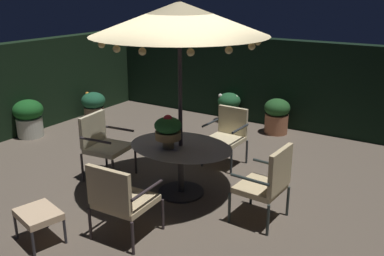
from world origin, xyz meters
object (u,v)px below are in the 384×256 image
(patio_dining_table, at_px, (181,157))
(centerpiece_planter, at_px, (168,129))
(patio_chair_east, at_px, (120,197))
(potted_plant_front_corner, at_px, (277,115))
(potted_plant_back_right, at_px, (94,104))
(potted_plant_back_left, at_px, (29,117))
(patio_chair_northeast, at_px, (102,141))
(ottoman_footrest, at_px, (38,215))
(potted_plant_right_far, at_px, (229,106))
(patio_chair_north, at_px, (228,133))
(patio_umbrella, at_px, (180,19))
(patio_chair_southeast, at_px, (268,181))

(patio_dining_table, height_order, centerpiece_planter, centerpiece_planter)
(centerpiece_planter, relative_size, patio_chair_east, 0.49)
(potted_plant_front_corner, bearing_deg, potted_plant_back_right, -162.42)
(centerpiece_planter, relative_size, potted_plant_back_left, 0.63)
(patio_chair_northeast, relative_size, ottoman_footrest, 1.66)
(potted_plant_back_left, distance_m, potted_plant_back_right, 1.59)
(potted_plant_front_corner, bearing_deg, centerpiece_planter, -93.99)
(patio_dining_table, xyz_separation_m, potted_plant_right_far, (-1.04, 3.43, -0.23))
(patio_dining_table, relative_size, potted_plant_back_left, 2.02)
(patio_chair_east, height_order, ottoman_footrest, patio_chair_east)
(patio_chair_north, height_order, ottoman_footrest, patio_chair_north)
(ottoman_footrest, bearing_deg, potted_plant_back_right, 127.64)
(patio_dining_table, bearing_deg, potted_plant_right_far, 106.77)
(patio_umbrella, distance_m, potted_plant_back_left, 4.39)
(centerpiece_planter, xyz_separation_m, potted_plant_back_right, (-3.61, 2.18, -0.68))
(patio_chair_east, height_order, potted_plant_back_right, patio_chair_east)
(potted_plant_front_corner, bearing_deg, ottoman_footrest, -99.42)
(patio_chair_north, distance_m, patio_chair_southeast, 1.91)
(patio_chair_southeast, distance_m, potted_plant_right_far, 4.24)
(patio_umbrella, xyz_separation_m, potted_plant_front_corner, (0.15, 3.22, -2.06))
(patio_chair_northeast, height_order, potted_plant_front_corner, patio_chair_northeast)
(patio_chair_east, bearing_deg, potted_plant_back_left, 155.78)
(patio_umbrella, xyz_separation_m, potted_plant_back_right, (-3.70, 2.01, -2.12))
(potted_plant_back_left, bearing_deg, ottoman_footrest, -36.10)
(patio_chair_east, xyz_separation_m, patio_chair_southeast, (1.28, 1.27, 0.02))
(patio_umbrella, xyz_separation_m, patio_chair_northeast, (-1.33, -0.16, -1.86))
(patio_chair_northeast, relative_size, potted_plant_right_far, 1.57)
(patio_chair_north, bearing_deg, ottoman_footrest, -102.97)
(potted_plant_front_corner, xyz_separation_m, potted_plant_back_left, (-4.02, -2.80, 0.02))
(ottoman_footrest, distance_m, potted_plant_front_corner, 5.18)
(patio_chair_northeast, xyz_separation_m, potted_plant_back_right, (-2.37, 2.17, -0.26))
(potted_plant_back_right, bearing_deg, patio_chair_north, -10.19)
(patio_chair_east, height_order, potted_plant_front_corner, patio_chair_east)
(patio_umbrella, xyz_separation_m, potted_plant_back_left, (-3.87, 0.43, -2.03))
(patio_chair_north, relative_size, potted_plant_back_right, 1.58)
(potted_plant_right_far, bearing_deg, patio_chair_southeast, -55.89)
(centerpiece_planter, distance_m, potted_plant_back_left, 3.88)
(patio_chair_north, relative_size, patio_chair_northeast, 0.94)
(potted_plant_right_far, xyz_separation_m, potted_plant_back_right, (-2.66, -1.43, -0.01))
(potted_plant_front_corner, bearing_deg, potted_plant_right_far, 170.00)
(patio_umbrella, height_order, potted_plant_back_left, patio_umbrella)
(centerpiece_planter, height_order, potted_plant_back_right, centerpiece_planter)
(patio_umbrella, height_order, potted_plant_front_corner, patio_umbrella)
(patio_chair_northeast, bearing_deg, patio_dining_table, 7.03)
(centerpiece_planter, height_order, ottoman_footrest, centerpiece_planter)
(patio_chair_northeast, xyz_separation_m, ottoman_footrest, (0.63, -1.72, -0.24))
(patio_chair_southeast, xyz_separation_m, potted_plant_back_left, (-5.21, 0.50, -0.16))
(centerpiece_planter, xyz_separation_m, patio_chair_northeast, (-1.24, 0.01, -0.42))
(ottoman_footrest, bearing_deg, patio_dining_table, 69.73)
(potted_plant_back_left, bearing_deg, potted_plant_front_corner, 34.82)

